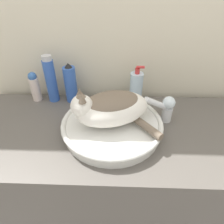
# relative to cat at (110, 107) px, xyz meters

# --- Properties ---
(wall_back) EXTENTS (8.00, 0.05, 2.40)m
(wall_back) POSITION_rel_cat_xyz_m (0.02, 0.33, 0.18)
(wall_back) COLOR beige
(wall_back) RESTS_ON ground_plane
(vanity_counter) EXTENTS (1.26, 0.53, 0.90)m
(vanity_counter) POSITION_rel_cat_xyz_m (0.02, 0.01, -0.57)
(vanity_counter) COLOR #56514C
(vanity_counter) RESTS_ON ground_plane
(sink_basin) EXTENTS (0.40, 0.40, 0.06)m
(sink_basin) POSITION_rel_cat_xyz_m (0.01, 0.00, -0.09)
(sink_basin) COLOR silver
(sink_basin) RESTS_ON vanity_counter
(cat) EXTENTS (0.34, 0.25, 0.15)m
(cat) POSITION_rel_cat_xyz_m (0.00, 0.00, 0.00)
(cat) COLOR silver
(cat) RESTS_ON sink_basin
(faucet) EXTENTS (0.14, 0.07, 0.14)m
(faucet) POSITION_rel_cat_xyz_m (0.23, 0.08, -0.05)
(faucet) COLOR silver
(faucet) RESTS_ON vanity_counter
(deodorant_stick) EXTENTS (0.05, 0.05, 0.15)m
(deodorant_stick) POSITION_rel_cat_xyz_m (-0.38, 0.23, -0.05)
(deodorant_stick) COLOR silver
(deodorant_stick) RESTS_ON vanity_counter
(shampoo_bottle_tall) EXTENTS (0.05, 0.05, 0.23)m
(shampoo_bottle_tall) POSITION_rel_cat_xyz_m (-0.29, 0.23, -0.01)
(shampoo_bottle_tall) COLOR #335BB7
(shampoo_bottle_tall) RESTS_ON vanity_counter
(spray_bottle_trigger) EXTENTS (0.06, 0.06, 0.20)m
(spray_bottle_trigger) POSITION_rel_cat_xyz_m (-0.20, 0.23, -0.03)
(spray_bottle_trigger) COLOR #335BB7
(spray_bottle_trigger) RESTS_ON vanity_counter
(soap_pump_bottle) EXTENTS (0.06, 0.06, 0.19)m
(soap_pump_bottle) POSITION_rel_cat_xyz_m (0.11, 0.23, -0.04)
(soap_pump_bottle) COLOR silver
(soap_pump_bottle) RESTS_ON vanity_counter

